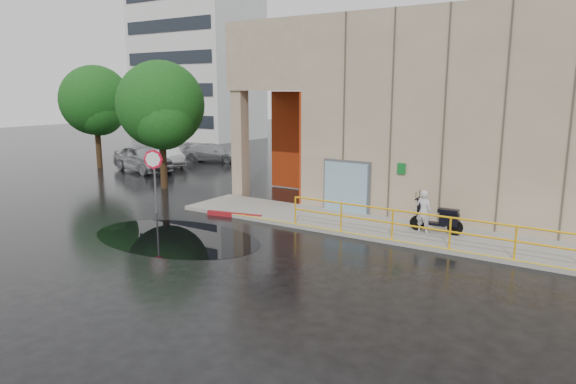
# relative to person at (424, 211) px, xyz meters

# --- Properties ---
(ground) EXTENTS (120.00, 120.00, 0.00)m
(ground) POSITION_rel_person_xyz_m (-3.90, -4.50, -0.90)
(ground) COLOR black
(ground) RESTS_ON ground
(sidewalk) EXTENTS (20.00, 3.00, 0.15)m
(sidewalk) POSITION_rel_person_xyz_m (0.10, -0.00, -0.83)
(sidewalk) COLOR gray
(sidewalk) RESTS_ON ground
(building) EXTENTS (20.00, 10.17, 8.00)m
(building) POSITION_rel_person_xyz_m (1.20, 6.48, 3.30)
(building) COLOR gray
(building) RESTS_ON ground
(guardrail) EXTENTS (9.56, 0.06, 1.03)m
(guardrail) POSITION_rel_person_xyz_m (0.35, -1.35, -0.22)
(guardrail) COLOR #FFB60D
(guardrail) RESTS_ON sidewalk
(distant_building) EXTENTS (12.00, 8.08, 15.00)m
(distant_building) POSITION_rel_person_xyz_m (-31.90, 23.47, 6.60)
(distant_building) COLOR silver
(distant_building) RESTS_ON ground
(person) EXTENTS (0.58, 0.42, 1.51)m
(person) POSITION_rel_person_xyz_m (0.00, 0.00, 0.00)
(person) COLOR silver
(person) RESTS_ON sidewalk
(scooter) EXTENTS (1.85, 0.68, 1.41)m
(scooter) POSITION_rel_person_xyz_m (0.41, 0.24, 0.06)
(scooter) COLOR black
(scooter) RESTS_ON sidewalk
(stop_sign) EXTENTS (0.73, 0.39, 2.66)m
(stop_sign) POSITION_rel_person_xyz_m (-10.42, -2.64, 1.03)
(stop_sign) COLOR slate
(stop_sign) RESTS_ON ground
(red_curb) EXTENTS (2.39, 0.64, 0.18)m
(red_curb) POSITION_rel_person_xyz_m (-7.27, -1.40, -0.81)
(red_curb) COLOR maroon
(red_curb) RESTS_ON ground
(puddle) EXTENTS (6.70, 4.25, 0.01)m
(puddle) POSITION_rel_person_xyz_m (-7.17, -4.77, -0.90)
(puddle) COLOR black
(puddle) RESTS_ON ground
(car_a) EXTENTS (5.11, 2.92, 1.64)m
(car_a) POSITION_rel_person_xyz_m (-19.42, 4.66, -0.08)
(car_a) COLOR #A5A7AD
(car_a) RESTS_ON ground
(car_b) EXTENTS (4.37, 3.36, 1.38)m
(car_b) POSITION_rel_person_xyz_m (-19.90, 7.19, -0.21)
(car_b) COLOR silver
(car_b) RESTS_ON ground
(car_c) EXTENTS (4.64, 3.02, 1.25)m
(car_c) POSITION_rel_person_xyz_m (-18.72, 10.48, -0.28)
(car_c) COLOR #9A9EA1
(car_c) RESTS_ON ground
(tree_near) EXTENTS (4.41, 4.41, 6.50)m
(tree_near) POSITION_rel_person_xyz_m (-14.05, 1.36, 3.21)
(tree_near) COLOR #302010
(tree_near) RESTS_ON ground
(tree_far) EXTENTS (4.41, 4.41, 6.57)m
(tree_far) POSITION_rel_person_xyz_m (-22.76, 4.08, 3.28)
(tree_far) COLOR #302010
(tree_far) RESTS_ON ground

